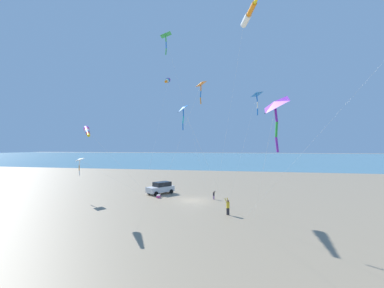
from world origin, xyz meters
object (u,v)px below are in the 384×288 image
(kite_delta_green_low_center, at_px, (183,109))
(kite_windsock_blue_topmost, at_px, (167,81))
(kite_windsock_white_trailing, at_px, (249,14))
(kite_delta_small_distant, at_px, (256,95))
(kite_windsock_long_streamer_left, at_px, (87,131))
(kite_delta_black_fish_shape, at_px, (200,84))
(person_adult_flyer, at_px, (228,206))
(kite_delta_purple_drifting, at_px, (274,106))
(cooler_box, at_px, (158,196))
(kite_delta_rainbow_low_near, at_px, (166,35))
(person_child_green_jacket, at_px, (214,195))
(parked_car, at_px, (161,188))
(kite_delta_long_streamer_right, at_px, (80,160))

(kite_delta_green_low_center, relative_size, kite_windsock_blue_topmost, 0.87)
(kite_windsock_white_trailing, relative_size, kite_delta_small_distant, 1.43)
(kite_delta_green_low_center, distance_m, kite_windsock_long_streamer_left, 14.47)
(kite_delta_green_low_center, bearing_deg, kite_delta_black_fish_shape, 178.86)
(person_adult_flyer, relative_size, kite_windsock_long_streamer_left, 0.14)
(person_adult_flyer, distance_m, kite_delta_purple_drifting, 15.14)
(cooler_box, xyz_separation_m, kite_delta_rainbow_low_near, (3.93, 2.33, 21.54))
(cooler_box, xyz_separation_m, kite_delta_small_distant, (0.16, 13.78, 14.13))
(cooler_box, height_order, person_child_green_jacket, person_child_green_jacket)
(kite_delta_rainbow_low_near, height_order, kite_delta_small_distant, kite_delta_rainbow_low_near)
(kite_delta_green_low_center, distance_m, kite_delta_purple_drifting, 7.43)
(kite_delta_black_fish_shape, relative_size, kite_delta_purple_drifting, 1.18)
(parked_car, xyz_separation_m, kite_delta_purple_drifting, (22.20, 14.93, 8.92))
(parked_car, distance_m, kite_windsock_blue_topmost, 16.41)
(person_adult_flyer, relative_size, kite_delta_black_fish_shape, 0.12)
(kite_delta_black_fish_shape, bearing_deg, kite_delta_small_distant, 144.62)
(kite_windsock_white_trailing, bearing_deg, kite_delta_black_fish_shape, -95.40)
(kite_delta_black_fish_shape, bearing_deg, cooler_box, -138.21)
(cooler_box, distance_m, kite_delta_long_streamer_right, 12.15)
(person_adult_flyer, relative_size, kite_delta_green_low_center, 0.12)
(parked_car, bearing_deg, person_adult_flyer, 46.87)
(kite_delta_purple_drifting, distance_m, kite_delta_small_distant, 19.46)
(cooler_box, relative_size, kite_delta_black_fish_shape, 0.04)
(person_adult_flyer, bearing_deg, kite_windsock_white_trailing, 52.64)
(kite_windsock_white_trailing, distance_m, kite_delta_black_fish_shape, 8.39)
(person_child_green_jacket, bearing_deg, kite_windsock_long_streamer_left, -53.46)
(cooler_box, bearing_deg, kite_delta_purple_drifting, 36.67)
(kite_windsock_white_trailing, xyz_separation_m, kite_windsock_blue_topmost, (-8.23, -11.15, -3.99))
(kite_delta_rainbow_low_near, bearing_deg, kite_delta_green_low_center, 24.07)
(kite_windsock_long_streamer_left, relative_size, kite_delta_small_distant, 0.85)
(kite_delta_long_streamer_right, relative_size, kite_delta_purple_drifting, 0.68)
(cooler_box, bearing_deg, kite_windsock_blue_topmost, 60.66)
(cooler_box, bearing_deg, kite_delta_long_streamer_right, -70.42)
(person_adult_flyer, xyz_separation_m, kite_delta_rainbow_low_near, (-3.48, -8.19, 20.78))
(cooler_box, xyz_separation_m, person_child_green_jacket, (-0.53, 7.97, 0.45))
(kite_windsock_long_streamer_left, distance_m, kite_delta_small_distant, 21.77)
(kite_delta_long_streamer_right, xyz_separation_m, kite_delta_purple_drifting, (15.44, 24.50, 4.32))
(person_adult_flyer, bearing_deg, kite_delta_black_fish_shape, -65.70)
(person_adult_flyer, height_order, person_child_green_jacket, person_adult_flyer)
(kite_delta_long_streamer_right, bearing_deg, person_adult_flyer, 79.77)
(person_adult_flyer, bearing_deg, kite_windsock_long_streamer_left, -83.23)
(parked_car, height_order, person_adult_flyer, parked_car)
(cooler_box, bearing_deg, kite_delta_green_low_center, 25.79)
(kite_delta_green_low_center, bearing_deg, kite_delta_small_distant, 158.36)
(person_child_green_jacket, bearing_deg, kite_delta_black_fish_shape, -1.38)
(person_adult_flyer, relative_size, kite_delta_small_distant, 0.12)
(person_child_green_jacket, relative_size, kite_delta_small_distant, 0.08)
(kite_delta_purple_drifting, bearing_deg, person_adult_flyer, -162.42)
(parked_car, xyz_separation_m, kite_delta_green_low_center, (18.85, 8.32, 9.37))
(person_child_green_jacket, height_order, kite_windsock_blue_topmost, kite_windsock_blue_topmost)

